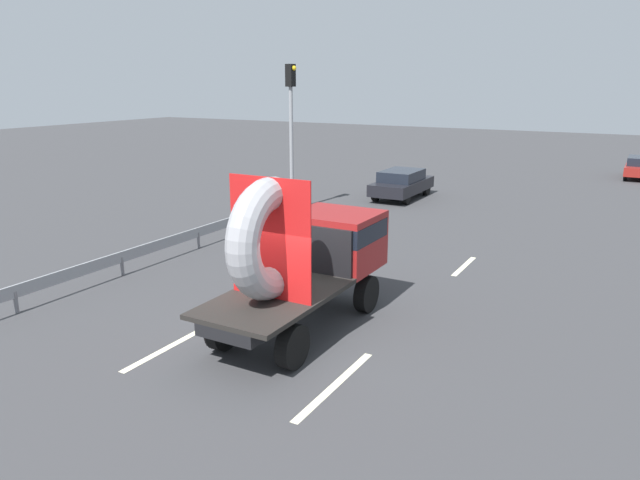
% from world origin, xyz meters
% --- Properties ---
extents(ground_plane, '(120.00, 120.00, 0.00)m').
position_xyz_m(ground_plane, '(0.00, 0.00, 0.00)').
color(ground_plane, '#38383A').
extents(flatbed_truck, '(2.02, 5.30, 3.60)m').
position_xyz_m(flatbed_truck, '(0.09, 1.05, 1.71)').
color(flatbed_truck, black).
rests_on(flatbed_truck, ground_plane).
extents(distant_sedan, '(1.77, 4.12, 1.34)m').
position_xyz_m(distant_sedan, '(-3.71, 16.22, 0.72)').
color(distant_sedan, black).
rests_on(distant_sedan, ground_plane).
extents(traffic_light, '(0.42, 0.36, 6.08)m').
position_xyz_m(traffic_light, '(-6.85, 11.44, 3.94)').
color(traffic_light, gray).
rests_on(traffic_light, ground_plane).
extents(guardrail, '(0.10, 13.15, 0.71)m').
position_xyz_m(guardrail, '(-6.31, 3.05, 0.53)').
color(guardrail, gray).
rests_on(guardrail, ground_plane).
extents(lane_dash_left_near, '(0.16, 2.81, 0.01)m').
position_xyz_m(lane_dash_left_near, '(-1.81, -1.38, 0.00)').
color(lane_dash_left_near, beige).
rests_on(lane_dash_left_near, ground_plane).
extents(lane_dash_left_far, '(0.16, 2.72, 0.01)m').
position_xyz_m(lane_dash_left_far, '(-1.81, 6.75, 0.00)').
color(lane_dash_left_far, beige).
rests_on(lane_dash_left_far, ground_plane).
extents(lane_dash_right_near, '(0.16, 2.90, 0.01)m').
position_xyz_m(lane_dash_right_near, '(1.99, -1.18, 0.00)').
color(lane_dash_right_near, beige).
rests_on(lane_dash_right_near, ground_plane).
extents(lane_dash_right_far, '(0.16, 2.11, 0.01)m').
position_xyz_m(lane_dash_right_far, '(1.99, 7.09, 0.00)').
color(lane_dash_right_far, beige).
rests_on(lane_dash_right_far, ground_plane).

